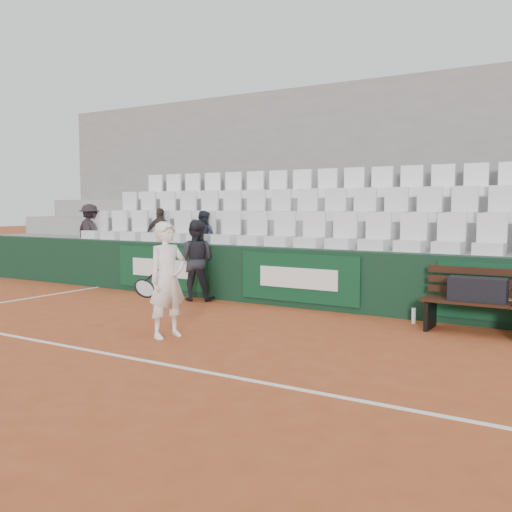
{
  "coord_description": "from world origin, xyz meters",
  "views": [
    {
      "loc": [
        4.14,
        -4.69,
        1.73
      ],
      "look_at": [
        -0.17,
        2.4,
        1.0
      ],
      "focal_mm": 40.0,
      "sensor_mm": 36.0,
      "label": 1
    }
  ],
  "objects": [
    {
      "name": "ball_kid",
      "position": [
        -2.21,
        3.61,
        0.74
      ],
      "size": [
        0.87,
        0.78,
        1.48
      ],
      "primitive_type": "imported",
      "rotation": [
        0.0,
        0.0,
        3.5
      ],
      "color": "black",
      "rests_on": "ground"
    },
    {
      "name": "seat_row_mid",
      "position": [
        0.0,
        5.4,
        1.77
      ],
      "size": [
        11.9,
        0.44,
        0.63
      ],
      "primitive_type": "cube",
      "color": "silver",
      "rests_on": "grandstand_tier_mid"
    },
    {
      "name": "seat_row_back",
      "position": [
        0.0,
        6.35,
        2.21
      ],
      "size": [
        11.9,
        0.44,
        0.63
      ],
      "primitive_type": "cube",
      "color": "white",
      "rests_on": "grandstand_tier_back"
    },
    {
      "name": "grandstand_rear_wall",
      "position": [
        0.0,
        7.15,
        2.2
      ],
      "size": [
        18.0,
        0.3,
        4.4
      ],
      "primitive_type": "cube",
      "color": "gray",
      "rests_on": "ground"
    },
    {
      "name": "sports_bag_left",
      "position": [
        2.74,
        3.38,
        0.61
      ],
      "size": [
        0.75,
        0.34,
        0.32
      ],
      "primitive_type": "cube",
      "rotation": [
        0.0,
        0.0,
        0.03
      ],
      "color": "black",
      "rests_on": "bench_left"
    },
    {
      "name": "grandstand_tier_back",
      "position": [
        0.0,
        6.53,
        0.95
      ],
      "size": [
        18.0,
        0.95,
        1.9
      ],
      "primitive_type": "cube",
      "color": "gray",
      "rests_on": "ground"
    },
    {
      "name": "water_bottle_near",
      "position": [
        1.82,
        3.61,
        0.11
      ],
      "size": [
        0.06,
        0.06,
        0.23
      ],
      "primitive_type": "cylinder",
      "color": "silver",
      "rests_on": "ground"
    },
    {
      "name": "spectator_a",
      "position": [
        -5.91,
        4.5,
        1.61
      ],
      "size": [
        0.85,
        0.55,
        1.23
      ],
      "primitive_type": "imported",
      "rotation": [
        0.0,
        0.0,
        3.01
      ],
      "color": "black",
      "rests_on": "grandstand_tier_front"
    },
    {
      "name": "court_baseline",
      "position": [
        0.0,
        0.0,
        0.0
      ],
      "size": [
        18.0,
        0.06,
        0.01
      ],
      "primitive_type": "cube",
      "color": "white",
      "rests_on": "ground"
    },
    {
      "name": "ground",
      "position": [
        0.0,
        0.0,
        0.0
      ],
      "size": [
        80.0,
        80.0,
        0.0
      ],
      "primitive_type": "plane",
      "color": "#AA4C26",
      "rests_on": "ground"
    },
    {
      "name": "spectator_b",
      "position": [
        -3.79,
        4.5,
        1.57
      ],
      "size": [
        0.72,
        0.49,
        1.14
      ],
      "primitive_type": "imported",
      "rotation": [
        0.0,
        0.0,
        3.5
      ],
      "color": "#312C27",
      "rests_on": "grandstand_tier_front"
    },
    {
      "name": "grandstand_tier_front",
      "position": [
        0.0,
        4.62,
        0.5
      ],
      "size": [
        18.0,
        0.95,
        1.0
      ],
      "primitive_type": "cube",
      "color": "gray",
      "rests_on": "ground"
    },
    {
      "name": "seat_row_front",
      "position": [
        0.0,
        4.45,
        1.31
      ],
      "size": [
        11.9,
        0.44,
        0.63
      ],
      "primitive_type": "cube",
      "color": "silver",
      "rests_on": "grandstand_tier_front"
    },
    {
      "name": "back_barrier",
      "position": [
        0.07,
        3.99,
        0.5
      ],
      "size": [
        18.0,
        0.34,
        1.0
      ],
      "color": "#10311D",
      "rests_on": "ground"
    },
    {
      "name": "bench_left",
      "position": [
        2.77,
        3.38,
        0.23
      ],
      "size": [
        1.5,
        0.56,
        0.45
      ],
      "primitive_type": "cube",
      "color": "black",
      "rests_on": "ground"
    },
    {
      "name": "spectator_c",
      "position": [
        -2.68,
        4.5,
        1.54
      ],
      "size": [
        0.53,
        0.41,
        1.09
      ],
      "primitive_type": "imported",
      "rotation": [
        0.0,
        0.0,
        3.14
      ],
      "color": "#1D212C",
      "rests_on": "grandstand_tier_front"
    },
    {
      "name": "grandstand_tier_mid",
      "position": [
        0.0,
        5.58,
        0.72
      ],
      "size": [
        18.0,
        0.95,
        1.45
      ],
      "primitive_type": "cube",
      "color": "#979795",
      "rests_on": "ground"
    },
    {
      "name": "tennis_player",
      "position": [
        -0.71,
        1.04,
        0.76
      ],
      "size": [
        0.75,
        0.63,
        1.53
      ],
      "color": "white",
      "rests_on": "ground"
    }
  ]
}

